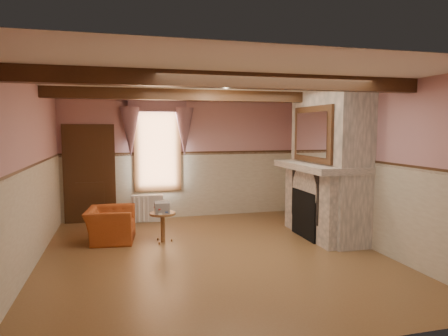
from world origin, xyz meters
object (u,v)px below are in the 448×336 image
object	(u,v)px
side_table	(163,227)
bowl	(322,162)
oil_lamp	(309,154)
armchair	(111,225)
mantel_clock	(302,155)
radiator	(147,208)

from	to	relation	value
side_table	bowl	size ratio (longest dim) A/B	1.80
side_table	oil_lamp	world-z (taller)	oil_lamp
armchair	mantel_clock	size ratio (longest dim) A/B	3.95
armchair	side_table	distance (m)	0.98
side_table	radiator	xyz separation A→B (m)	(-0.16, 1.73, 0.02)
radiator	armchair	bearing A→B (deg)	-112.46
armchair	oil_lamp	xyz separation A→B (m)	(3.89, -0.22, 1.25)
armchair	radiator	distance (m)	1.62
mantel_clock	bowl	bearing A→B (deg)	-90.00
armchair	side_table	world-z (taller)	armchair
armchair	radiator	size ratio (longest dim) A/B	1.36
radiator	mantel_clock	world-z (taller)	mantel_clock
side_table	mantel_clock	size ratio (longest dim) A/B	2.29
radiator	mantel_clock	bearing A→B (deg)	-16.86
side_table	bowl	world-z (taller)	bowl
bowl	oil_lamp	size ratio (longest dim) A/B	1.09
bowl	oil_lamp	bearing A→B (deg)	90.00
side_table	armchair	bearing A→B (deg)	161.37
side_table	bowl	bearing A→B (deg)	-8.57
bowl	oil_lamp	world-z (taller)	oil_lamp
bowl	oil_lamp	distance (m)	0.55
armchair	bowl	size ratio (longest dim) A/B	3.11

